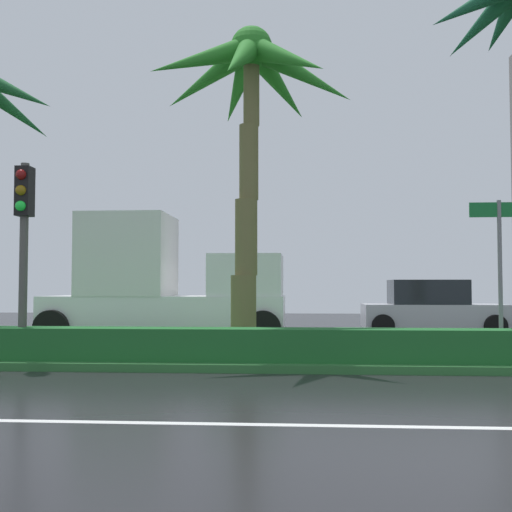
{
  "coord_description": "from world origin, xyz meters",
  "views": [
    {
      "loc": [
        -1.96,
        -4.99,
        1.53
      ],
      "look_at": [
        -2.96,
        9.39,
        2.22
      ],
      "focal_mm": 44.04,
      "sensor_mm": 36.0,
      "label": 1
    }
  ],
  "objects_px": {
    "traffic_signal_median_left": "(24,223)",
    "car_in_traffic_leading": "(431,308)",
    "street_name_sign": "(500,257)",
    "palm_tree_centre_left": "(250,96)",
    "box_truck_lead": "(163,285)"
  },
  "relations": [
    {
      "from": "palm_tree_centre_left",
      "to": "box_truck_lead",
      "type": "relative_size",
      "value": 1.09
    },
    {
      "from": "street_name_sign",
      "to": "car_in_traffic_leading",
      "type": "bearing_deg",
      "value": 87.6
    },
    {
      "from": "palm_tree_centre_left",
      "to": "traffic_signal_median_left",
      "type": "xyz_separation_m",
      "value": [
        -4.24,
        -1.56,
        -2.87
      ]
    },
    {
      "from": "palm_tree_centre_left",
      "to": "traffic_signal_median_left",
      "type": "bearing_deg",
      "value": -159.78
    },
    {
      "from": "palm_tree_centre_left",
      "to": "traffic_signal_median_left",
      "type": "height_order",
      "value": "palm_tree_centre_left"
    },
    {
      "from": "street_name_sign",
      "to": "car_in_traffic_leading",
      "type": "xyz_separation_m",
      "value": [
        0.33,
        7.94,
        -1.25
      ]
    },
    {
      "from": "car_in_traffic_leading",
      "to": "street_name_sign",
      "type": "bearing_deg",
      "value": -92.4
    },
    {
      "from": "street_name_sign",
      "to": "traffic_signal_median_left",
      "type": "bearing_deg",
      "value": -177.44
    },
    {
      "from": "box_truck_lead",
      "to": "car_in_traffic_leading",
      "type": "distance_m",
      "value": 8.45
    },
    {
      "from": "traffic_signal_median_left",
      "to": "palm_tree_centre_left",
      "type": "bearing_deg",
      "value": 20.22
    },
    {
      "from": "street_name_sign",
      "to": "palm_tree_centre_left",
      "type": "bearing_deg",
      "value": 166.49
    },
    {
      "from": "traffic_signal_median_left",
      "to": "street_name_sign",
      "type": "relative_size",
      "value": 1.25
    },
    {
      "from": "box_truck_lead",
      "to": "car_in_traffic_leading",
      "type": "relative_size",
      "value": 1.49
    },
    {
      "from": "traffic_signal_median_left",
      "to": "car_in_traffic_leading",
      "type": "height_order",
      "value": "traffic_signal_median_left"
    },
    {
      "from": "palm_tree_centre_left",
      "to": "street_name_sign",
      "type": "xyz_separation_m",
      "value": [
        4.81,
        -1.16,
        -3.53
      ]
    }
  ]
}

